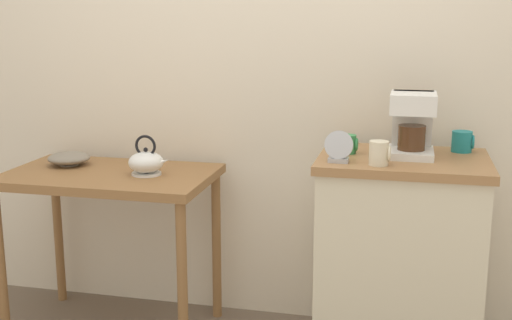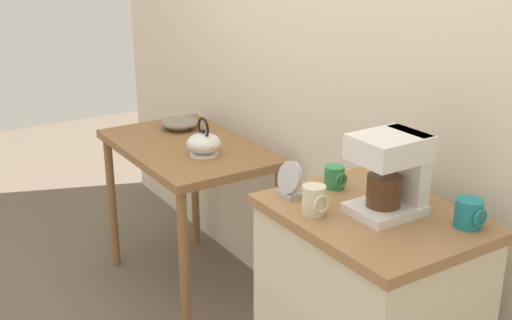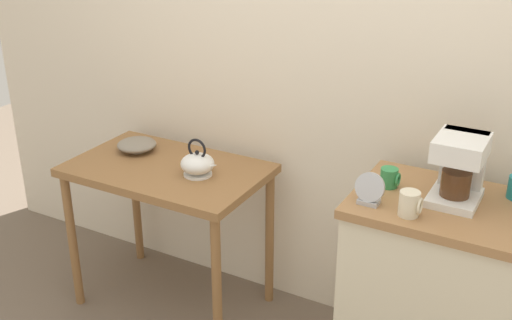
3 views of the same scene
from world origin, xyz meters
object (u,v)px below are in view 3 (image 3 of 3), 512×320
(coffee_maker, at_px, (460,165))
(table_clock, at_px, (370,190))
(teakettle, at_px, (198,164))
(mug_small_cream, at_px, (410,204))
(bowl_stoneware, at_px, (137,145))
(mug_tall_green, at_px, (390,178))

(coffee_maker, xyz_separation_m, table_clock, (-0.28, -0.20, -0.09))
(teakettle, distance_m, table_clock, 0.89)
(teakettle, xyz_separation_m, table_clock, (0.87, -0.14, 0.13))
(teakettle, distance_m, coffee_maker, 1.16)
(teakettle, distance_m, mug_small_cream, 1.04)
(teakettle, bearing_deg, bowl_stoneware, 168.00)
(teakettle, height_order, mug_tall_green, mug_tall_green)
(bowl_stoneware, bearing_deg, teakettle, -12.00)
(bowl_stoneware, relative_size, mug_small_cream, 2.08)
(mug_small_cream, height_order, table_clock, table_clock)
(coffee_maker, distance_m, table_clock, 0.35)
(teakettle, bearing_deg, coffee_maker, 2.93)
(coffee_maker, height_order, table_clock, coffee_maker)
(mug_small_cream, bearing_deg, mug_tall_green, 125.20)
(bowl_stoneware, bearing_deg, table_clock, -10.07)
(teakettle, height_order, mug_small_cream, mug_small_cream)
(bowl_stoneware, xyz_separation_m, teakettle, (0.43, -0.09, 0.02))
(bowl_stoneware, distance_m, coffee_maker, 1.59)
(mug_small_cream, bearing_deg, table_clock, 173.85)
(teakettle, relative_size, coffee_maker, 0.73)
(mug_small_cream, distance_m, table_clock, 0.16)
(coffee_maker, height_order, mug_small_cream, coffee_maker)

